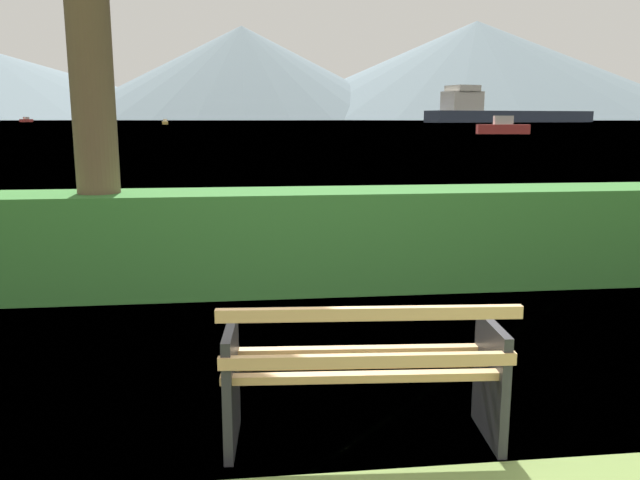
{
  "coord_description": "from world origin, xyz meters",
  "views": [
    {
      "loc": [
        -0.63,
        -3.3,
        1.79
      ],
      "look_at": [
        0.0,
        1.98,
        0.77
      ],
      "focal_mm": 35.84,
      "sensor_mm": 36.0,
      "label": 1
    }
  ],
  "objects_px": {
    "park_bench": "(363,372)",
    "fishing_boat_near": "(165,122)",
    "sailboat_mid": "(503,128)",
    "tender_far": "(26,120)",
    "cargo_ship_large": "(500,112)"
  },
  "relations": [
    {
      "from": "park_bench",
      "to": "cargo_ship_large",
      "type": "height_order",
      "value": "cargo_ship_large"
    },
    {
      "from": "cargo_ship_large",
      "to": "sailboat_mid",
      "type": "bearing_deg",
      "value": -112.2
    },
    {
      "from": "park_bench",
      "to": "sailboat_mid",
      "type": "height_order",
      "value": "sailboat_mid"
    },
    {
      "from": "fishing_boat_near",
      "to": "tender_far",
      "type": "bearing_deg",
      "value": 124.58
    },
    {
      "from": "cargo_ship_large",
      "to": "fishing_boat_near",
      "type": "bearing_deg",
      "value": -154.51
    },
    {
      "from": "fishing_boat_near",
      "to": "tender_far",
      "type": "xyz_separation_m",
      "value": [
        -62.37,
        90.49,
        0.22
      ]
    },
    {
      "from": "park_bench",
      "to": "fishing_boat_near",
      "type": "distance_m",
      "value": 166.45
    },
    {
      "from": "cargo_ship_large",
      "to": "sailboat_mid",
      "type": "xyz_separation_m",
      "value": [
        -62.74,
        -153.71,
        -2.79
      ]
    },
    {
      "from": "cargo_ship_large",
      "to": "sailboat_mid",
      "type": "relative_size",
      "value": 12.0
    },
    {
      "from": "fishing_boat_near",
      "to": "tender_far",
      "type": "distance_m",
      "value": 109.9
    },
    {
      "from": "sailboat_mid",
      "to": "tender_far",
      "type": "height_order",
      "value": "sailboat_mid"
    },
    {
      "from": "fishing_boat_near",
      "to": "sailboat_mid",
      "type": "relative_size",
      "value": 0.8
    },
    {
      "from": "cargo_ship_large",
      "to": "park_bench",
      "type": "bearing_deg",
      "value": -112.48
    },
    {
      "from": "cargo_ship_large",
      "to": "tender_far",
      "type": "relative_size",
      "value": 11.04
    },
    {
      "from": "sailboat_mid",
      "to": "tender_far",
      "type": "bearing_deg",
      "value": 119.87
    }
  ]
}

